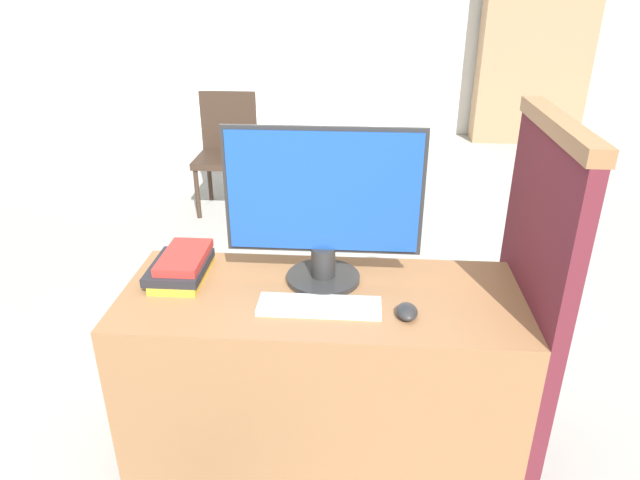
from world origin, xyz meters
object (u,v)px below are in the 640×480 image
at_px(mouse, 407,312).
at_px(book_stack, 182,266).
at_px(keyboard, 318,306).
at_px(far_chair, 227,146).
at_px(monitor, 322,206).

distance_m(mouse, book_stack, 0.81).
height_order(keyboard, mouse, mouse).
relative_size(mouse, far_chair, 0.11).
relative_size(mouse, book_stack, 0.34).
xyz_separation_m(keyboard, far_chair, (-0.92, 2.71, -0.26)).
height_order(monitor, mouse, monitor).
bearing_deg(keyboard, monitor, 89.97).
bearing_deg(monitor, keyboard, -90.03).
distance_m(monitor, mouse, 0.44).
xyz_separation_m(monitor, far_chair, (-0.92, 2.52, -0.53)).
height_order(keyboard, far_chair, far_chair).
bearing_deg(monitor, far_chair, 110.03).
relative_size(keyboard, mouse, 4.10).
distance_m(monitor, keyboard, 0.33).
height_order(monitor, book_stack, monitor).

